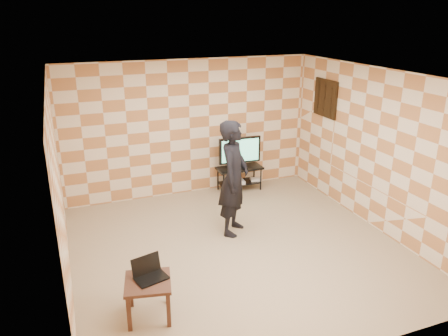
{
  "coord_description": "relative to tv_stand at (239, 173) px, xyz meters",
  "views": [
    {
      "loc": [
        -2.37,
        -5.59,
        3.53
      ],
      "look_at": [
        0.0,
        0.6,
        1.15
      ],
      "focal_mm": 35.0,
      "sensor_mm": 36.0,
      "label": 1
    }
  ],
  "objects": [
    {
      "name": "wall_front",
      "position": [
        -0.96,
        -4.72,
        0.99
      ],
      "size": [
        5.0,
        0.02,
        2.7
      ],
      "primitive_type": "cube",
      "color": "beige",
      "rests_on": "ground"
    },
    {
      "name": "ceiling",
      "position": [
        -0.96,
        -2.22,
        2.34
      ],
      "size": [
        5.0,
        5.0,
        0.02
      ],
      "primitive_type": "cube",
      "color": "white",
      "rests_on": "wall_back"
    },
    {
      "name": "laptop",
      "position": [
        -2.56,
        -3.26,
        0.19
      ],
      "size": [
        0.44,
        0.38,
        0.25
      ],
      "color": "black",
      "rests_on": "side_table"
    },
    {
      "name": "dvd_player",
      "position": [
        -0.13,
        -0.03,
        -0.16
      ],
      "size": [
        0.43,
        0.32,
        0.07
      ],
      "primitive_type": "cube",
      "rotation": [
        0.0,
        0.0,
        -0.1
      ],
      "color": "#B5B5B8",
      "rests_on": "tv_stand"
    },
    {
      "name": "side_table",
      "position": [
        -2.6,
        -3.33,
        0.05
      ],
      "size": [
        0.64,
        0.64,
        0.5
      ],
      "color": "#3B1F14",
      "rests_on": "floor"
    },
    {
      "name": "wall_back",
      "position": [
        -0.96,
        0.28,
        0.99
      ],
      "size": [
        5.0,
        0.02,
        2.7
      ],
      "primitive_type": "cube",
      "color": "beige",
      "rests_on": "ground"
    },
    {
      "name": "floor",
      "position": [
        -0.96,
        -2.22,
        -0.36
      ],
      "size": [
        5.0,
        5.0,
        0.0
      ],
      "primitive_type": "plane",
      "color": "#9D876B",
      "rests_on": "ground"
    },
    {
      "name": "wall_art",
      "position": [
        1.51,
        -0.67,
        1.59
      ],
      "size": [
        0.04,
        0.72,
        0.72
      ],
      "color": "black",
      "rests_on": "wall_right"
    },
    {
      "name": "wall_right",
      "position": [
        1.54,
        -2.22,
        0.99
      ],
      "size": [
        0.02,
        5.0,
        2.7
      ],
      "primitive_type": "cube",
      "color": "beige",
      "rests_on": "ground"
    },
    {
      "name": "wall_left",
      "position": [
        -3.46,
        -2.22,
        0.99
      ],
      "size": [
        0.02,
        5.0,
        2.7
      ],
      "primitive_type": "cube",
      "color": "beige",
      "rests_on": "ground"
    },
    {
      "name": "tv",
      "position": [
        0.0,
        -0.0,
        0.49
      ],
      "size": [
        0.88,
        0.18,
        0.64
      ],
      "color": "black",
      "rests_on": "tv_stand"
    },
    {
      "name": "tv_stand",
      "position": [
        0.0,
        0.0,
        0.0
      ],
      "size": [
        0.94,
        0.42,
        0.5
      ],
      "color": "black",
      "rests_on": "floor"
    },
    {
      "name": "person",
      "position": [
        -0.81,
        -1.66,
        0.6
      ],
      "size": [
        0.8,
        0.84,
        1.93
      ],
      "primitive_type": "imported",
      "rotation": [
        0.0,
        0.0,
        0.9
      ],
      "color": "black",
      "rests_on": "floor"
    },
    {
      "name": "game_console",
      "position": [
        0.36,
        -0.04,
        -0.17
      ],
      "size": [
        0.24,
        0.19,
        0.05
      ],
      "primitive_type": "cube",
      "rotation": [
        0.0,
        0.0,
        -0.17
      ],
      "color": "silver",
      "rests_on": "tv_stand"
    }
  ]
}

